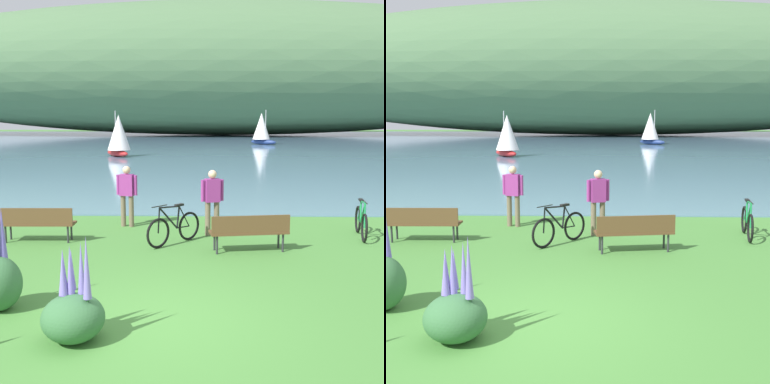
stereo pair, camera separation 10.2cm
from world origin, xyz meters
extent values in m
plane|color=#478438|center=(0.00, 0.00, 0.00)|extent=(200.00, 200.00, 0.00)
cube|color=#5B7F9E|center=(0.00, 47.90, 0.02)|extent=(180.00, 80.00, 0.04)
ellipsoid|color=#4C7047|center=(3.87, 71.19, 10.14)|extent=(119.81, 28.00, 20.20)
cube|color=brown|center=(1.81, 4.01, 0.45)|extent=(1.85, 0.74, 0.05)
cube|color=brown|center=(1.84, 3.80, 0.68)|extent=(1.79, 0.31, 0.40)
cylinder|color=#2D2D33|center=(1.02, 4.06, 0.23)|extent=(0.05, 0.05, 0.45)
cylinder|color=#2D2D33|center=(2.54, 4.29, 0.23)|extent=(0.05, 0.05, 0.45)
cylinder|color=#2D2D33|center=(1.07, 3.73, 0.23)|extent=(0.05, 0.05, 0.45)
cylinder|color=#2D2D33|center=(2.59, 3.96, 0.23)|extent=(0.05, 0.05, 0.45)
cube|color=brown|center=(-3.32, 4.79, 0.45)|extent=(1.81, 0.51, 0.05)
cube|color=brown|center=(-3.31, 4.58, 0.68)|extent=(1.80, 0.07, 0.40)
cylinder|color=#2D2D33|center=(-4.08, 4.94, 0.23)|extent=(0.05, 0.05, 0.45)
cylinder|color=#2D2D33|center=(-2.56, 4.97, 0.23)|extent=(0.05, 0.05, 0.45)
cylinder|color=#2D2D33|center=(-4.08, 4.61, 0.23)|extent=(0.05, 0.05, 0.45)
cylinder|color=#2D2D33|center=(-2.55, 4.63, 0.23)|extent=(0.05, 0.05, 0.45)
torus|color=black|center=(-0.29, 4.21, 0.36)|extent=(0.53, 0.58, 0.72)
torus|color=black|center=(0.41, 4.99, 0.36)|extent=(0.53, 0.58, 0.72)
cylinder|color=black|center=(-0.07, 4.46, 0.67)|extent=(0.44, 0.48, 0.61)
cylinder|color=black|center=(-0.04, 4.49, 0.94)|extent=(0.47, 0.52, 0.09)
cylinder|color=black|center=(0.15, 4.70, 0.65)|extent=(0.12, 0.12, 0.54)
cylinder|color=black|center=(0.27, 4.83, 0.37)|extent=(0.31, 0.34, 0.05)
cylinder|color=black|center=(0.29, 4.86, 0.64)|extent=(0.27, 0.29, 0.56)
cylinder|color=black|center=(-0.28, 4.23, 0.66)|extent=(0.08, 0.09, 0.60)
cube|color=black|center=(0.18, 4.73, 0.94)|extent=(0.23, 0.25, 0.05)
cylinder|color=black|center=(-0.26, 4.25, 1.00)|extent=(0.34, 0.37, 0.02)
torus|color=black|center=(4.73, 4.86, 0.36)|extent=(0.17, 0.72, 0.72)
torus|color=black|center=(4.89, 5.89, 0.36)|extent=(0.17, 0.72, 0.72)
cylinder|color=#1E8C4C|center=(4.78, 5.19, 0.67)|extent=(0.14, 0.61, 0.61)
cylinder|color=#1E8C4C|center=(4.79, 5.23, 0.94)|extent=(0.14, 0.66, 0.09)
cylinder|color=#1E8C4C|center=(4.83, 5.51, 0.65)|extent=(0.06, 0.13, 0.54)
cylinder|color=#1E8C4C|center=(4.86, 5.68, 0.37)|extent=(0.10, 0.43, 0.05)
cylinder|color=#1E8C4C|center=(4.86, 5.72, 0.64)|extent=(0.09, 0.37, 0.56)
cylinder|color=#1E8C4C|center=(4.73, 4.88, 0.66)|extent=(0.05, 0.09, 0.60)
cube|color=black|center=(4.84, 5.55, 0.94)|extent=(0.14, 0.25, 0.05)
cylinder|color=black|center=(4.73, 4.91, 1.00)|extent=(0.10, 0.48, 0.02)
cylinder|color=#72604C|center=(-1.49, 6.50, 0.44)|extent=(0.14, 0.14, 0.88)
cylinder|color=#72604C|center=(-1.25, 6.45, 0.44)|extent=(0.14, 0.14, 0.88)
cube|color=#9E338C|center=(-1.37, 6.47, 1.18)|extent=(0.42, 0.30, 0.60)
sphere|color=beige|center=(-1.37, 6.47, 1.60)|extent=(0.22, 0.22, 0.22)
cylinder|color=#9E338C|center=(-1.62, 6.53, 1.18)|extent=(0.09, 0.09, 0.56)
cylinder|color=#9E338C|center=(-1.11, 6.42, 1.18)|extent=(0.09, 0.09, 0.56)
cylinder|color=#72604C|center=(0.88, 5.50, 0.44)|extent=(0.14, 0.14, 0.88)
cylinder|color=#72604C|center=(1.11, 5.57, 0.44)|extent=(0.14, 0.14, 0.88)
cube|color=#9E338C|center=(1.00, 5.53, 1.18)|extent=(0.43, 0.32, 0.60)
sphere|color=beige|center=(1.00, 5.53, 1.60)|extent=(0.22, 0.22, 0.22)
cylinder|color=#9E338C|center=(0.75, 5.46, 1.18)|extent=(0.09, 0.09, 0.56)
cylinder|color=#9E338C|center=(1.25, 5.60, 1.18)|extent=(0.09, 0.09, 0.56)
ellipsoid|color=#386B3D|center=(-1.03, -0.59, 0.33)|extent=(0.88, 0.88, 0.66)
cylinder|color=#386B3D|center=(-1.16, -0.56, 0.59)|extent=(0.02, 0.02, 0.12)
cone|color=#8470D1|center=(-1.16, -0.56, 0.91)|extent=(0.13, 0.13, 0.53)
cylinder|color=#386B3D|center=(-0.80, -0.68, 0.59)|extent=(0.02, 0.02, 0.12)
cone|color=#8470D1|center=(-0.80, -0.68, 1.08)|extent=(0.12, 0.12, 0.87)
cylinder|color=#386B3D|center=(-0.92, -0.49, 0.59)|extent=(0.02, 0.02, 0.12)
cone|color=#8470D1|center=(-0.92, -0.49, 1.02)|extent=(0.11, 0.11, 0.74)
cylinder|color=#386B3D|center=(-1.10, -0.33, 0.59)|extent=(0.02, 0.02, 0.12)
cone|color=#8470D1|center=(-1.10, -0.33, 0.94)|extent=(0.12, 0.12, 0.59)
cylinder|color=#386B3D|center=(-1.07, -0.52, 0.59)|extent=(0.02, 0.02, 0.12)
cone|color=#8470D1|center=(-1.07, -0.52, 1.00)|extent=(0.11, 0.11, 0.70)
cylinder|color=#386B3D|center=(-1.20, -0.41, 0.59)|extent=(0.02, 0.02, 0.12)
cone|color=#8470D1|center=(-1.20, -0.41, 0.96)|extent=(0.13, 0.13, 0.61)
cylinder|color=#386B3D|center=(-2.44, 0.57, 0.76)|extent=(0.02, 0.02, 0.12)
cone|color=#6B5BB7|center=(-2.44, 0.57, 1.24)|extent=(0.13, 0.13, 0.84)
ellipsoid|color=#B22323|center=(-5.70, 29.71, 0.29)|extent=(2.41, 2.80, 0.51)
cylinder|color=#B2B2B2|center=(-5.83, 29.89, 2.00)|extent=(0.07, 0.07, 2.90)
cone|color=white|center=(-5.53, 29.49, 1.85)|extent=(2.42, 2.42, 2.61)
ellipsoid|color=navy|center=(7.22, 45.53, 0.31)|extent=(2.94, 2.69, 0.55)
cylinder|color=#B2B2B2|center=(7.40, 45.37, 2.14)|extent=(0.08, 0.08, 3.11)
cone|color=white|center=(6.99, 45.72, 1.99)|extent=(2.61, 2.61, 2.80)
camera|label=1|loc=(0.75, -6.92, 3.09)|focal=45.62mm
camera|label=2|loc=(0.85, -6.91, 3.09)|focal=45.62mm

